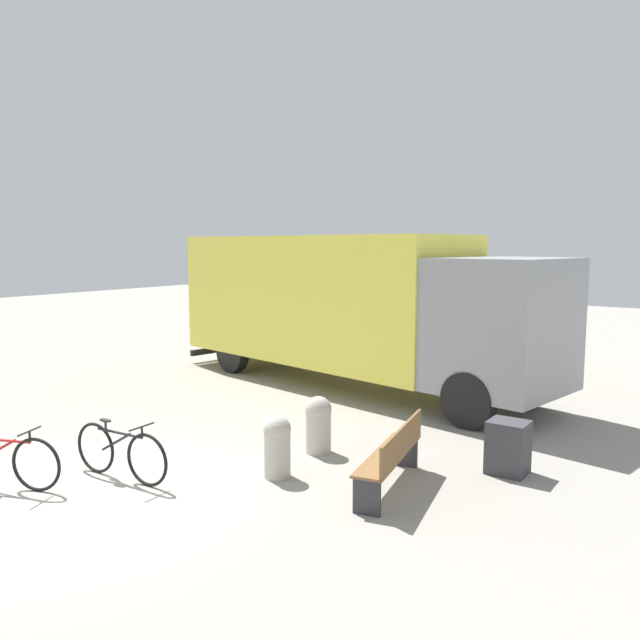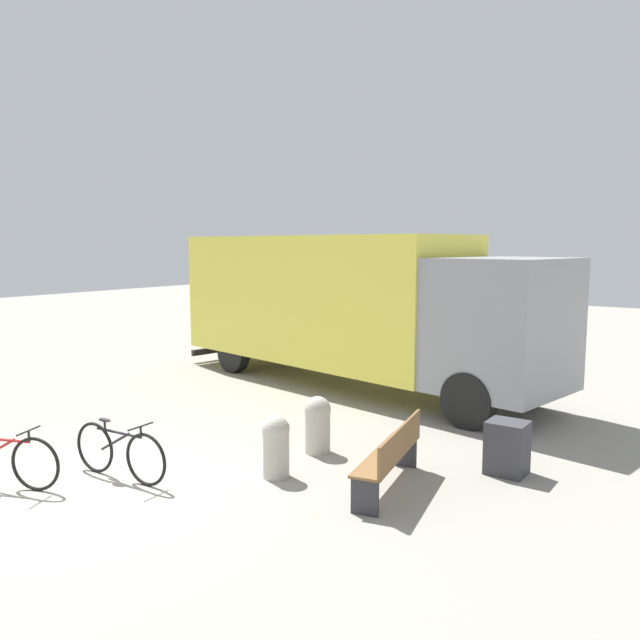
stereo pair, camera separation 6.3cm
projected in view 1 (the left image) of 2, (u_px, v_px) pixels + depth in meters
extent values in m
plane|color=gray|center=(84.00, 490.00, 8.17)|extent=(60.00, 60.00, 0.00)
cube|color=#EAE04C|center=(320.00, 297.00, 14.80)|extent=(7.74, 3.79, 2.89)
cube|color=gray|center=(502.00, 325.00, 11.46)|extent=(2.53, 2.71, 2.46)
cube|color=black|center=(226.00, 348.00, 17.65)|extent=(0.53, 2.32, 0.16)
cylinder|color=black|center=(527.00, 381.00, 12.36)|extent=(1.04, 0.46, 1.00)
cylinder|color=black|center=(469.00, 400.00, 10.86)|extent=(1.04, 0.46, 1.00)
cylinder|color=black|center=(295.00, 343.00, 17.16)|extent=(1.04, 0.46, 1.00)
cylinder|color=black|center=(232.00, 352.00, 15.66)|extent=(1.04, 0.46, 1.00)
cube|color=brown|center=(388.00, 455.00, 8.18)|extent=(0.78, 1.92, 0.04)
cube|color=brown|center=(402.00, 442.00, 8.09)|extent=(0.42, 1.85, 0.42)
cube|color=#2D2D33|center=(367.00, 497.00, 7.40)|extent=(0.34, 0.12, 0.44)
cube|color=#2D2D33|center=(406.00, 452.00, 9.02)|extent=(0.34, 0.12, 0.44)
torus|color=black|center=(36.00, 465.00, 8.08)|extent=(0.69, 0.30, 0.72)
cylinder|color=red|center=(2.00, 440.00, 8.16)|extent=(0.80, 0.34, 0.04)
cylinder|color=black|center=(30.00, 437.00, 8.06)|extent=(0.03, 0.03, 0.15)
cylinder|color=black|center=(29.00, 431.00, 8.05)|extent=(0.18, 0.42, 0.02)
torus|color=black|center=(96.00, 448.00, 8.75)|extent=(0.73, 0.10, 0.72)
torus|color=black|center=(147.00, 460.00, 8.26)|extent=(0.73, 0.10, 0.72)
cylinder|color=black|center=(120.00, 433.00, 8.47)|extent=(0.84, 0.10, 0.04)
cylinder|color=black|center=(116.00, 442.00, 8.53)|extent=(0.56, 0.08, 0.34)
cylinder|color=black|center=(106.00, 426.00, 8.60)|extent=(0.03, 0.03, 0.12)
ellipsoid|color=black|center=(105.00, 420.00, 8.59)|extent=(0.23, 0.11, 0.05)
cylinder|color=black|center=(142.00, 432.00, 8.25)|extent=(0.03, 0.03, 0.15)
cylinder|color=black|center=(142.00, 427.00, 8.24)|extent=(0.06, 0.44, 0.02)
cylinder|color=#B2AD9E|center=(277.00, 453.00, 8.59)|extent=(0.37, 0.37, 0.68)
sphere|color=#B2AD9E|center=(277.00, 429.00, 8.55)|extent=(0.39, 0.39, 0.39)
cylinder|color=#B2AD9E|center=(318.00, 431.00, 9.61)|extent=(0.39, 0.39, 0.68)
sphere|color=#B2AD9E|center=(318.00, 410.00, 9.57)|extent=(0.41, 0.41, 0.41)
cube|color=#38383D|center=(508.00, 447.00, 8.74)|extent=(0.53, 0.47, 0.75)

